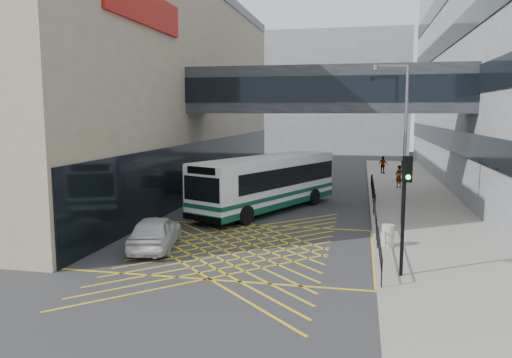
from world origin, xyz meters
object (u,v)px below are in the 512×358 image
Objects in this scene: street_lamp at (402,135)px; pedestrian_c at (383,165)px; car_dark at (246,182)px; pedestrian_b at (403,170)px; traffic_light at (405,199)px; car_white at (155,232)px; pedestrian_a at (399,176)px; litter_bin at (388,236)px; car_silver at (290,179)px; bus at (268,182)px.

pedestrian_c is at bearing 79.47° from street_lamp.
car_dark is 15.10m from pedestrian_b.
traffic_light is at bearing 121.43° from pedestrian_c.
car_white is 2.75× the size of pedestrian_a.
street_lamp reaches higher than pedestrian_c.
pedestrian_a is at bearing 84.72° from litter_bin.
pedestrian_a reaches higher than car_silver.
car_white is 13.53m from street_lamp.
car_dark is at bearing 138.43° from bus.
pedestrian_b reaches higher than car_dark.
pedestrian_a is at bearing -131.07° from car_white.
car_dark is 12.15m from pedestrian_a.
pedestrian_b is (12.57, 25.34, 0.22)m from car_white.
car_white is 19.59m from car_silver.
street_lamp reaches higher than car_white.
litter_bin is (9.85, -14.53, -0.16)m from car_dark.
street_lamp is (10.64, -9.72, 4.11)m from car_dark.
car_white is 10.90m from traffic_light.
bus reaches higher than litter_bin.
street_lamp is at bearing 140.69° from car_dark.
traffic_light reaches higher than litter_bin.
car_dark is at bearing -169.85° from pedestrian_b.
litter_bin is at bearing -121.41° from pedestrian_b.
pedestrian_a reaches higher than pedestrian_c.
pedestrian_a is (8.49, 1.02, 0.33)m from car_silver.
street_lamp is 6.47m from litter_bin.
pedestrian_c is at bearing -121.24° from car_white.
traffic_light is at bearing 121.67° from car_dark.
pedestrian_b is (1.63, 18.52, -3.91)m from street_lamp.
car_white is 0.58× the size of street_lamp.
car_white is at bearing 17.14° from pedestrian_a.
pedestrian_a reaches higher than litter_bin.
car_silver is at bearing -110.68° from car_white.
car_dark is 2.89× the size of pedestrian_a.
litter_bin is (-0.31, 4.15, -2.37)m from traffic_light.
bus is at bearing 101.27° from pedestrian_c.
pedestrian_b is at bearing 84.07° from litter_bin.
litter_bin is at bearing 120.63° from pedestrian_c.
traffic_light reaches higher than car_dark.
pedestrian_b is at bearing 74.59° from street_lamp.
car_white is 0.95× the size of car_dark.
street_lamp reaches higher than car_silver.
bus is 7.53m from car_dark.
pedestrian_b is (0.73, 5.02, -0.05)m from pedestrian_a.
car_silver is at bearing -172.27° from pedestrian_b.
street_lamp is (7.59, -12.48, 4.19)m from car_silver.
pedestrian_c reaches higher than car_dark.
car_silver is 22.71m from traffic_light.
car_dark is at bearing 124.13° from litter_bin.
traffic_light is (7.11, -21.44, 2.31)m from car_silver.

